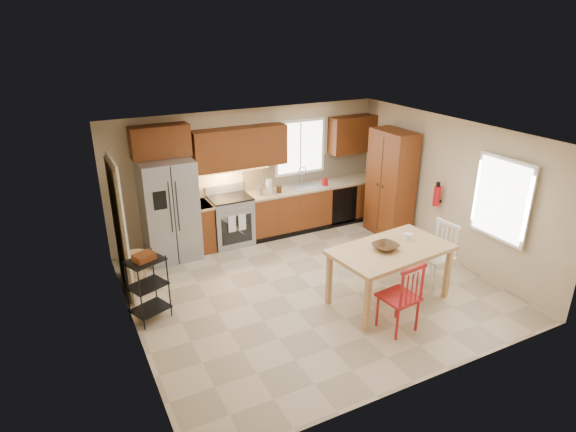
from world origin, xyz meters
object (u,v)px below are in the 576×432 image
(soap_bottle, at_px, (325,181))
(chair_white, at_px, (435,255))
(chair_red, at_px, (399,296))
(bar_stool, at_px, (138,273))
(table_bowl, at_px, (385,250))
(range_stove, at_px, (231,221))
(dining_table, at_px, (389,275))
(refrigerator, at_px, (169,210))
(pantry, at_px, (391,184))
(utility_cart, at_px, (148,289))
(table_jar, at_px, (407,238))
(fire_extinguisher, at_px, (437,196))

(soap_bottle, height_order, chair_white, soap_bottle)
(chair_red, relative_size, bar_stool, 1.55)
(soap_bottle, xyz_separation_m, table_bowl, (-0.74, -2.94, -0.11))
(range_stove, relative_size, soap_bottle, 4.82)
(soap_bottle, distance_m, dining_table, 3.06)
(chair_white, bearing_deg, refrigerator, 44.03)
(refrigerator, distance_m, pantry, 4.23)
(range_stove, height_order, dining_table, range_stove)
(range_stove, relative_size, dining_table, 0.51)
(soap_bottle, relative_size, chair_white, 0.18)
(pantry, xyz_separation_m, table_bowl, (-1.69, -2.04, -0.17))
(table_bowl, bearing_deg, utility_cart, 160.49)
(dining_table, xyz_separation_m, table_jar, (0.39, 0.11, 0.48))
(soap_bottle, bearing_deg, table_bowl, -104.08)
(bar_stool, bearing_deg, soap_bottle, 23.14)
(refrigerator, distance_m, fire_extinguisher, 4.76)
(table_jar, bearing_deg, refrigerator, 135.88)
(fire_extinguisher, height_order, dining_table, fire_extinguisher)
(range_stove, bearing_deg, soap_bottle, -2.40)
(refrigerator, distance_m, utility_cart, 2.03)
(table_jar, distance_m, bar_stool, 4.22)
(range_stove, relative_size, pantry, 0.44)
(chair_red, xyz_separation_m, chair_white, (1.30, 0.70, 0.00))
(fire_extinguisher, relative_size, utility_cart, 0.36)
(chair_white, height_order, utility_cart, chair_white)
(pantry, xyz_separation_m, utility_cart, (-4.93, -0.90, -0.56))
(pantry, height_order, chair_white, pantry)
(chair_red, bearing_deg, dining_table, 55.53)
(table_bowl, height_order, table_jar, table_jar)
(soap_bottle, xyz_separation_m, fire_extinguisher, (1.15, -1.95, 0.10))
(pantry, height_order, chair_red, pantry)
(range_stove, relative_size, table_bowl, 2.54)
(refrigerator, height_order, chair_red, refrigerator)
(chair_white, xyz_separation_m, table_bowl, (-1.06, -0.05, 0.36))
(chair_red, bearing_deg, soap_bottle, 68.63)
(table_jar, relative_size, bar_stool, 0.26)
(soap_bottle, relative_size, table_bowl, 0.53)
(refrigerator, bearing_deg, table_bowl, -50.56)
(table_bowl, xyz_separation_m, table_jar, (0.50, 0.11, 0.03))
(refrigerator, height_order, range_stove, refrigerator)
(refrigerator, height_order, soap_bottle, refrigerator)
(chair_white, relative_size, table_jar, 6.00)
(soap_bottle, xyz_separation_m, bar_stool, (-3.98, -0.96, -0.66))
(soap_bottle, relative_size, bar_stool, 0.28)
(table_bowl, height_order, utility_cart, utility_cart)
(range_stove, xyz_separation_m, fire_extinguisher, (3.18, -2.04, 0.64))
(chair_red, relative_size, table_bowl, 2.90)
(chair_white, distance_m, table_jar, 0.68)
(fire_extinguisher, relative_size, chair_white, 0.34)
(range_stove, distance_m, pantry, 3.19)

